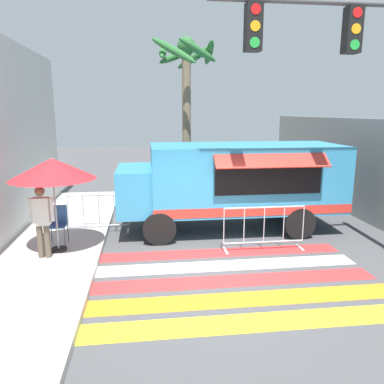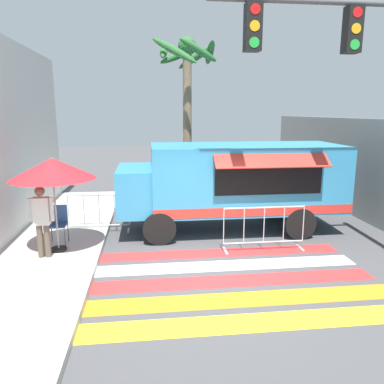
{
  "view_description": "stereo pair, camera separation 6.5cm",
  "coord_description": "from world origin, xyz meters",
  "px_view_note": "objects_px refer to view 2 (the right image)",
  "views": [
    {
      "loc": [
        -1.37,
        -7.03,
        3.31
      ],
      "look_at": [
        -0.24,
        2.08,
        1.33
      ],
      "focal_mm": 35.0,
      "sensor_mm": 36.0,
      "label": 1
    },
    {
      "loc": [
        -1.31,
        -7.04,
        3.31
      ],
      "look_at": [
        -0.24,
        2.08,
        1.33
      ],
      "focal_mm": 35.0,
      "sensor_mm": 36.0,
      "label": 2
    }
  ],
  "objects_px": {
    "barricade_front": "(264,229)",
    "vendor_person": "(42,218)",
    "palm_tree": "(187,82)",
    "food_truck": "(229,180)",
    "patio_umbrella": "(52,169)",
    "barricade_side": "(99,214)",
    "folding_chair": "(58,221)",
    "traffic_signal_pole": "(351,67)"
  },
  "relations": [
    {
      "from": "food_truck",
      "to": "patio_umbrella",
      "type": "bearing_deg",
      "value": -160.23
    },
    {
      "from": "traffic_signal_pole",
      "to": "barricade_side",
      "type": "relative_size",
      "value": 3.45
    },
    {
      "from": "traffic_signal_pole",
      "to": "folding_chair",
      "type": "bearing_deg",
      "value": 167.87
    },
    {
      "from": "traffic_signal_pole",
      "to": "barricade_side",
      "type": "height_order",
      "value": "traffic_signal_pole"
    },
    {
      "from": "traffic_signal_pole",
      "to": "folding_chair",
      "type": "distance_m",
      "value": 7.42
    },
    {
      "from": "vendor_person",
      "to": "palm_tree",
      "type": "height_order",
      "value": "palm_tree"
    },
    {
      "from": "patio_umbrella",
      "to": "barricade_front",
      "type": "bearing_deg",
      "value": -1.88
    },
    {
      "from": "vendor_person",
      "to": "barricade_front",
      "type": "distance_m",
      "value": 5.09
    },
    {
      "from": "barricade_front",
      "to": "palm_tree",
      "type": "distance_m",
      "value": 5.99
    },
    {
      "from": "patio_umbrella",
      "to": "folding_chair",
      "type": "xyz_separation_m",
      "value": [
        -0.09,
        0.49,
        -1.34
      ]
    },
    {
      "from": "traffic_signal_pole",
      "to": "palm_tree",
      "type": "bearing_deg",
      "value": 118.72
    },
    {
      "from": "palm_tree",
      "to": "barricade_front",
      "type": "bearing_deg",
      "value": -72.77
    },
    {
      "from": "vendor_person",
      "to": "barricade_side",
      "type": "height_order",
      "value": "vendor_person"
    },
    {
      "from": "food_truck",
      "to": "vendor_person",
      "type": "xyz_separation_m",
      "value": [
        -4.55,
        -1.93,
        -0.4
      ]
    },
    {
      "from": "barricade_front",
      "to": "vendor_person",
      "type": "bearing_deg",
      "value": -177.56
    },
    {
      "from": "patio_umbrella",
      "to": "palm_tree",
      "type": "height_order",
      "value": "palm_tree"
    },
    {
      "from": "vendor_person",
      "to": "palm_tree",
      "type": "relative_size",
      "value": 0.28
    },
    {
      "from": "patio_umbrella",
      "to": "traffic_signal_pole",
      "type": "bearing_deg",
      "value": -7.95
    },
    {
      "from": "patio_umbrella",
      "to": "food_truck",
      "type": "bearing_deg",
      "value": 19.77
    },
    {
      "from": "patio_umbrella",
      "to": "vendor_person",
      "type": "xyz_separation_m",
      "value": [
        -0.21,
        -0.38,
        -1.01
      ]
    },
    {
      "from": "food_truck",
      "to": "traffic_signal_pole",
      "type": "bearing_deg",
      "value": -51.03
    },
    {
      "from": "traffic_signal_pole",
      "to": "barricade_front",
      "type": "relative_size",
      "value": 2.9
    },
    {
      "from": "barricade_side",
      "to": "palm_tree",
      "type": "distance_m",
      "value": 5.31
    },
    {
      "from": "traffic_signal_pole",
      "to": "palm_tree",
      "type": "xyz_separation_m",
      "value": [
        -2.85,
        5.21,
        0.04
      ]
    },
    {
      "from": "food_truck",
      "to": "patio_umbrella",
      "type": "relative_size",
      "value": 2.84
    },
    {
      "from": "vendor_person",
      "to": "palm_tree",
      "type": "distance_m",
      "value": 6.77
    },
    {
      "from": "traffic_signal_pole",
      "to": "barricade_side",
      "type": "distance_m",
      "value": 7.17
    },
    {
      "from": "patio_umbrella",
      "to": "barricade_front",
      "type": "height_order",
      "value": "patio_umbrella"
    },
    {
      "from": "folding_chair",
      "to": "food_truck",
      "type": "bearing_deg",
      "value": -5.33
    },
    {
      "from": "barricade_front",
      "to": "palm_tree",
      "type": "relative_size",
      "value": 0.35
    },
    {
      "from": "barricade_front",
      "to": "traffic_signal_pole",
      "type": "bearing_deg",
      "value": -26.29
    },
    {
      "from": "folding_chair",
      "to": "traffic_signal_pole",
      "type": "bearing_deg",
      "value": -30.97
    },
    {
      "from": "folding_chair",
      "to": "barricade_front",
      "type": "height_order",
      "value": "same"
    },
    {
      "from": "patio_umbrella",
      "to": "barricade_side",
      "type": "distance_m",
      "value": 2.4
    },
    {
      "from": "traffic_signal_pole",
      "to": "folding_chair",
      "type": "height_order",
      "value": "traffic_signal_pole"
    },
    {
      "from": "barricade_front",
      "to": "barricade_side",
      "type": "relative_size",
      "value": 1.19
    },
    {
      "from": "folding_chair",
      "to": "barricade_side",
      "type": "relative_size",
      "value": 0.56
    },
    {
      "from": "patio_umbrella",
      "to": "palm_tree",
      "type": "relative_size",
      "value": 0.38
    },
    {
      "from": "food_truck",
      "to": "traffic_signal_pole",
      "type": "distance_m",
      "value": 4.18
    },
    {
      "from": "traffic_signal_pole",
      "to": "barricade_side",
      "type": "xyz_separation_m",
      "value": [
        -5.58,
        2.59,
        -3.68
      ]
    },
    {
      "from": "patio_umbrella",
      "to": "vendor_person",
      "type": "relative_size",
      "value": 1.35
    },
    {
      "from": "vendor_person",
      "to": "food_truck",
      "type": "bearing_deg",
      "value": 14.11
    }
  ]
}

